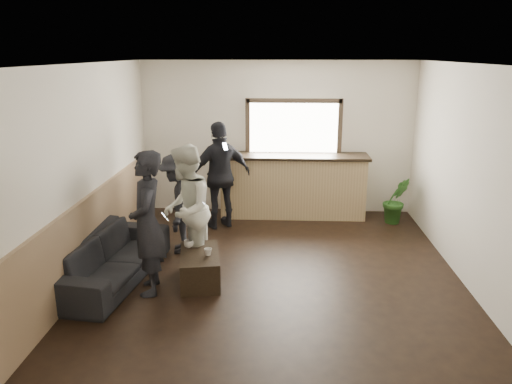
# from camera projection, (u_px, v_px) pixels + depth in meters

# --- Properties ---
(ground) EXTENTS (5.00, 6.00, 0.01)m
(ground) POSITION_uv_depth(u_px,v_px,m) (274.00, 277.00, 6.74)
(ground) COLOR black
(room_shell) EXTENTS (5.01, 6.01, 2.80)m
(room_shell) POSITION_uv_depth(u_px,v_px,m) (217.00, 171.00, 6.37)
(room_shell) COLOR silver
(room_shell) RESTS_ON ground
(bar_counter) EXTENTS (2.70, 0.68, 2.13)m
(bar_counter) POSITION_uv_depth(u_px,v_px,m) (293.00, 182.00, 9.14)
(bar_counter) COLOR tan
(bar_counter) RESTS_ON ground
(sofa) EXTENTS (1.13, 2.25, 0.63)m
(sofa) POSITION_uv_depth(u_px,v_px,m) (111.00, 258.00, 6.59)
(sofa) COLOR black
(sofa) RESTS_ON ground
(coffee_table) EXTENTS (0.64, 0.97, 0.40)m
(coffee_table) POSITION_uv_depth(u_px,v_px,m) (200.00, 267.00, 6.59)
(coffee_table) COLOR black
(coffee_table) RESTS_ON ground
(cup_a) EXTENTS (0.18, 0.18, 0.10)m
(cup_a) POSITION_uv_depth(u_px,v_px,m) (189.00, 244.00, 6.70)
(cup_a) COLOR silver
(cup_a) RESTS_ON coffee_table
(cup_b) EXTENTS (0.11, 0.11, 0.09)m
(cup_b) POSITION_uv_depth(u_px,v_px,m) (208.00, 252.00, 6.45)
(cup_b) COLOR silver
(cup_b) RESTS_ON coffee_table
(potted_plant) EXTENTS (0.52, 0.45, 0.83)m
(potted_plant) POSITION_uv_depth(u_px,v_px,m) (396.00, 200.00, 8.78)
(potted_plant) COLOR #2D6623
(potted_plant) RESTS_ON ground
(person_a) EXTENTS (0.56, 0.74, 1.81)m
(person_a) POSITION_uv_depth(u_px,v_px,m) (147.00, 223.00, 6.13)
(person_a) COLOR black
(person_a) RESTS_ON ground
(person_b) EXTENTS (0.67, 0.86, 1.77)m
(person_b) POSITION_uv_depth(u_px,v_px,m) (186.00, 210.00, 6.73)
(person_b) COLOR silver
(person_b) RESTS_ON ground
(person_c) EXTENTS (0.73, 1.06, 1.51)m
(person_c) POSITION_uv_depth(u_px,v_px,m) (178.00, 203.00, 7.44)
(person_c) COLOR black
(person_c) RESTS_ON ground
(person_d) EXTENTS (1.16, 0.91, 1.83)m
(person_d) POSITION_uv_depth(u_px,v_px,m) (221.00, 175.00, 8.46)
(person_d) COLOR black
(person_d) RESTS_ON ground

